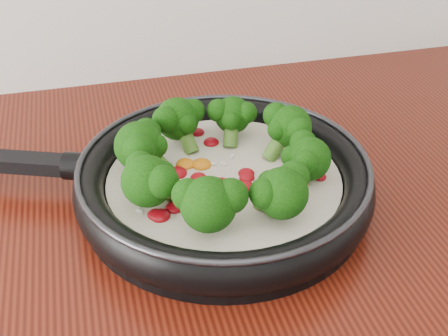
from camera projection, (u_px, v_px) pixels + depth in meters
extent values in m
cylinder|color=black|center=(224.00, 198.00, 0.71)|extent=(0.44, 0.44, 0.01)
torus|color=black|center=(224.00, 180.00, 0.70)|extent=(0.46, 0.46, 0.04)
torus|color=#2D2D33|center=(224.00, 163.00, 0.68)|extent=(0.45, 0.45, 0.01)
cube|color=black|center=(5.00, 161.00, 0.72)|extent=(0.20, 0.10, 0.02)
cylinder|color=black|center=(78.00, 166.00, 0.71)|extent=(0.04, 0.04, 0.03)
cylinder|color=beige|center=(224.00, 185.00, 0.70)|extent=(0.36, 0.36, 0.02)
ellipsoid|color=maroon|center=(246.00, 186.00, 0.68)|extent=(0.02, 0.02, 0.01)
ellipsoid|color=maroon|center=(177.00, 173.00, 0.70)|extent=(0.03, 0.03, 0.01)
ellipsoid|color=orange|center=(209.00, 193.00, 0.67)|extent=(0.02, 0.02, 0.01)
ellipsoid|color=maroon|center=(211.00, 142.00, 0.76)|extent=(0.02, 0.02, 0.01)
ellipsoid|color=maroon|center=(270.00, 185.00, 0.68)|extent=(0.03, 0.03, 0.01)
ellipsoid|color=orange|center=(302.00, 183.00, 0.68)|extent=(0.02, 0.02, 0.01)
ellipsoid|color=maroon|center=(246.00, 174.00, 0.70)|extent=(0.03, 0.03, 0.01)
ellipsoid|color=maroon|center=(160.00, 216.00, 0.63)|extent=(0.03, 0.03, 0.01)
ellipsoid|color=orange|center=(177.00, 194.00, 0.66)|extent=(0.03, 0.03, 0.01)
ellipsoid|color=maroon|center=(247.00, 178.00, 0.69)|extent=(0.02, 0.02, 0.01)
ellipsoid|color=maroon|center=(198.00, 132.00, 0.78)|extent=(0.02, 0.02, 0.01)
ellipsoid|color=orange|center=(202.00, 165.00, 0.71)|extent=(0.02, 0.02, 0.01)
ellipsoid|color=maroon|center=(175.00, 208.00, 0.64)|extent=(0.03, 0.03, 0.01)
ellipsoid|color=maroon|center=(320.00, 177.00, 0.69)|extent=(0.02, 0.02, 0.01)
ellipsoid|color=orange|center=(185.00, 164.00, 0.71)|extent=(0.03, 0.03, 0.01)
ellipsoid|color=maroon|center=(195.00, 195.00, 0.66)|extent=(0.02, 0.02, 0.01)
ellipsoid|color=maroon|center=(221.00, 183.00, 0.68)|extent=(0.03, 0.03, 0.01)
ellipsoid|color=orange|center=(205.00, 214.00, 0.63)|extent=(0.03, 0.03, 0.01)
ellipsoid|color=maroon|center=(157.00, 162.00, 0.72)|extent=(0.02, 0.02, 0.01)
ellipsoid|color=maroon|center=(156.00, 215.00, 0.63)|extent=(0.03, 0.03, 0.01)
ellipsoid|color=orange|center=(272.00, 176.00, 0.69)|extent=(0.02, 0.02, 0.01)
ellipsoid|color=maroon|center=(198.00, 178.00, 0.69)|extent=(0.03, 0.03, 0.01)
ellipsoid|color=maroon|center=(186.00, 204.00, 0.65)|extent=(0.02, 0.02, 0.01)
ellipsoid|color=orange|center=(189.00, 187.00, 0.68)|extent=(0.03, 0.03, 0.01)
ellipsoid|color=white|center=(181.00, 135.00, 0.77)|extent=(0.01, 0.01, 0.00)
ellipsoid|color=white|center=(232.00, 156.00, 0.73)|extent=(0.01, 0.01, 0.00)
ellipsoid|color=white|center=(213.00, 164.00, 0.72)|extent=(0.01, 0.01, 0.00)
ellipsoid|color=white|center=(223.00, 163.00, 0.72)|extent=(0.01, 0.01, 0.00)
ellipsoid|color=white|center=(172.00, 168.00, 0.71)|extent=(0.01, 0.01, 0.00)
ellipsoid|color=white|center=(222.00, 199.00, 0.66)|extent=(0.01, 0.01, 0.00)
ellipsoid|color=white|center=(158.00, 180.00, 0.69)|extent=(0.01, 0.01, 0.00)
ellipsoid|color=white|center=(232.00, 190.00, 0.67)|extent=(0.01, 0.01, 0.00)
ellipsoid|color=white|center=(280.00, 142.00, 0.76)|extent=(0.01, 0.01, 0.00)
ellipsoid|color=white|center=(140.00, 211.00, 0.64)|extent=(0.01, 0.01, 0.00)
ellipsoid|color=white|center=(241.00, 178.00, 0.69)|extent=(0.01, 0.01, 0.00)
ellipsoid|color=white|center=(128.00, 185.00, 0.68)|extent=(0.01, 0.01, 0.00)
ellipsoid|color=white|center=(164.00, 150.00, 0.75)|extent=(0.01, 0.01, 0.00)
ellipsoid|color=white|center=(241.00, 201.00, 0.66)|extent=(0.01, 0.01, 0.00)
ellipsoid|color=white|center=(324.00, 177.00, 0.69)|extent=(0.01, 0.01, 0.00)
ellipsoid|color=white|center=(140.00, 205.00, 0.65)|extent=(0.01, 0.01, 0.00)
ellipsoid|color=white|center=(252.00, 183.00, 0.69)|extent=(0.01, 0.01, 0.00)
ellipsoid|color=white|center=(321.00, 170.00, 0.70)|extent=(0.01, 0.01, 0.00)
ellipsoid|color=white|center=(130.00, 191.00, 0.67)|extent=(0.01, 0.01, 0.00)
ellipsoid|color=white|center=(232.00, 187.00, 0.67)|extent=(0.01, 0.01, 0.00)
ellipsoid|color=white|center=(137.00, 173.00, 0.70)|extent=(0.01, 0.01, 0.00)
ellipsoid|color=white|center=(275.00, 149.00, 0.74)|extent=(0.01, 0.01, 0.00)
cylinder|color=#56872C|center=(291.00, 171.00, 0.68)|extent=(0.04, 0.03, 0.04)
sphere|color=black|center=(309.00, 159.00, 0.67)|extent=(0.07, 0.07, 0.05)
sphere|color=black|center=(303.00, 143.00, 0.68)|extent=(0.04, 0.04, 0.03)
sphere|color=black|center=(306.00, 163.00, 0.65)|extent=(0.04, 0.04, 0.03)
sphere|color=black|center=(292.00, 156.00, 0.67)|extent=(0.03, 0.03, 0.03)
cylinder|color=#56872C|center=(276.00, 145.00, 0.72)|extent=(0.04, 0.03, 0.04)
sphere|color=black|center=(290.00, 127.00, 0.72)|extent=(0.07, 0.07, 0.05)
sphere|color=black|center=(276.00, 116.00, 0.73)|extent=(0.04, 0.04, 0.03)
sphere|color=black|center=(299.00, 130.00, 0.70)|extent=(0.04, 0.04, 0.03)
sphere|color=black|center=(278.00, 130.00, 0.71)|extent=(0.03, 0.03, 0.03)
cylinder|color=#56872C|center=(231.00, 134.00, 0.75)|extent=(0.03, 0.04, 0.04)
sphere|color=black|center=(233.00, 115.00, 0.76)|extent=(0.06, 0.06, 0.05)
sphere|color=black|center=(218.00, 110.00, 0.75)|extent=(0.04, 0.04, 0.03)
sphere|color=black|center=(246.00, 113.00, 0.75)|extent=(0.04, 0.04, 0.03)
sphere|color=black|center=(231.00, 121.00, 0.74)|extent=(0.03, 0.03, 0.02)
cylinder|color=#56872C|center=(187.00, 139.00, 0.74)|extent=(0.03, 0.04, 0.04)
sphere|color=black|center=(177.00, 119.00, 0.74)|extent=(0.07, 0.07, 0.06)
sphere|color=black|center=(166.00, 120.00, 0.72)|extent=(0.04, 0.04, 0.03)
sphere|color=black|center=(193.00, 111.00, 0.75)|extent=(0.04, 0.04, 0.03)
sphere|color=black|center=(186.00, 123.00, 0.73)|extent=(0.04, 0.04, 0.03)
cylinder|color=#56872C|center=(158.00, 161.00, 0.69)|extent=(0.04, 0.03, 0.04)
sphere|color=black|center=(139.00, 146.00, 0.69)|extent=(0.08, 0.08, 0.06)
sphere|color=black|center=(139.00, 150.00, 0.66)|extent=(0.05, 0.05, 0.04)
sphere|color=black|center=(147.00, 132.00, 0.70)|extent=(0.04, 0.04, 0.03)
sphere|color=black|center=(155.00, 146.00, 0.68)|extent=(0.04, 0.04, 0.03)
cylinder|color=#56872C|center=(166.00, 190.00, 0.65)|extent=(0.04, 0.03, 0.04)
sphere|color=black|center=(147.00, 181.00, 0.62)|extent=(0.07, 0.07, 0.06)
sphere|color=black|center=(162.00, 182.00, 0.61)|extent=(0.05, 0.05, 0.04)
sphere|color=black|center=(140.00, 166.00, 0.64)|extent=(0.04, 0.04, 0.03)
sphere|color=black|center=(163.00, 173.00, 0.63)|extent=(0.04, 0.04, 0.03)
cylinder|color=#56872C|center=(212.00, 207.00, 0.62)|extent=(0.03, 0.04, 0.04)
sphere|color=black|center=(208.00, 204.00, 0.59)|extent=(0.08, 0.08, 0.06)
sphere|color=black|center=(231.00, 196.00, 0.59)|extent=(0.05, 0.05, 0.04)
sphere|color=black|center=(188.00, 195.00, 0.59)|extent=(0.04, 0.04, 0.03)
sphere|color=black|center=(212.00, 191.00, 0.61)|extent=(0.04, 0.04, 0.03)
cylinder|color=#56872C|center=(268.00, 199.00, 0.63)|extent=(0.03, 0.04, 0.04)
sphere|color=black|center=(282.00, 193.00, 0.61)|extent=(0.07, 0.07, 0.06)
sphere|color=black|center=(293.00, 177.00, 0.62)|extent=(0.04, 0.04, 0.03)
sphere|color=black|center=(264.00, 193.00, 0.59)|extent=(0.04, 0.04, 0.03)
sphere|color=black|center=(270.00, 183.00, 0.62)|extent=(0.04, 0.04, 0.03)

